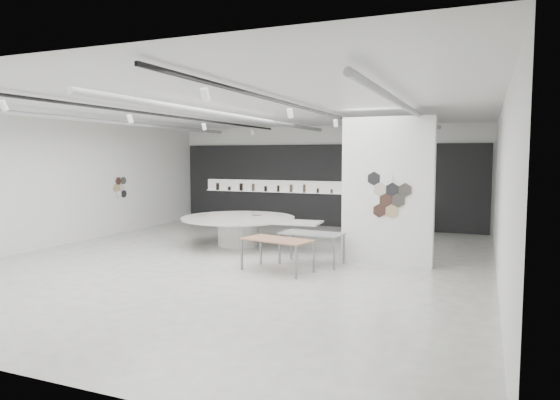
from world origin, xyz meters
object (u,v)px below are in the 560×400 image
at_px(partition_column, 387,191).
at_px(display_island, 240,227).
at_px(sample_table_wood, 277,241).
at_px(sample_table_stone, 312,235).
at_px(kitchen_counter, 401,220).

height_order(partition_column, display_island, partition_column).
distance_m(sample_table_wood, sample_table_stone, 1.14).
distance_m(sample_table_wood, kitchen_counter, 7.45).
xyz_separation_m(display_island, sample_table_wood, (2.32, -2.68, 0.14)).
height_order(partition_column, sample_table_wood, partition_column).
bearing_deg(sample_table_wood, sample_table_stone, 65.14).
bearing_deg(display_island, sample_table_wood, -53.00).
xyz_separation_m(sample_table_stone, kitchen_counter, (1.21, 6.21, -0.28)).
xyz_separation_m(display_island, kitchen_counter, (4.02, 4.57, -0.13)).
bearing_deg(partition_column, display_island, 168.22).
xyz_separation_m(partition_column, sample_table_wood, (-2.18, -1.74, -1.10)).
xyz_separation_m(sample_table_wood, sample_table_stone, (0.48, 1.04, 0.02)).
distance_m(partition_column, kitchen_counter, 5.70).
bearing_deg(display_island, sample_table_stone, -34.26).
bearing_deg(sample_table_wood, display_island, 130.93).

